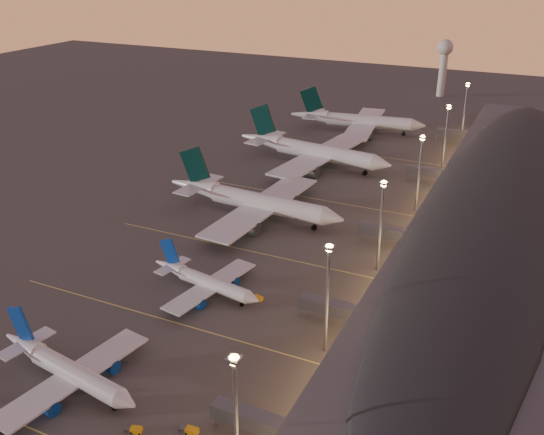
{
  "coord_description": "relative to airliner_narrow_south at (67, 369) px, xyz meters",
  "views": [
    {
      "loc": [
        71.94,
        -103.09,
        80.26
      ],
      "look_at": [
        2.0,
        45.0,
        7.0
      ],
      "focal_mm": 40.0,
      "sensor_mm": 36.0,
      "label": 1
    }
  ],
  "objects": [
    {
      "name": "baggage_tug_b",
      "position": [
        29.2,
        -0.99,
        -3.08
      ],
      "size": [
        3.62,
        1.77,
        1.05
      ],
      "rotation": [
        0.0,
        0.0,
        0.09
      ],
      "color": "#EDA30F",
      "rests_on": "ground"
    },
    {
      "name": "baggage_tug_a",
      "position": [
        19.97,
        -5.12,
        -3.12
      ],
      "size": [
        3.44,
        2.12,
        0.96
      ],
      "rotation": [
        0.0,
        0.0,
        0.28
      ],
      "color": "#EDA30F",
      "rests_on": "ground"
    },
    {
      "name": "airliner_wide_far",
      "position": [
        -4.58,
        199.32,
        1.72
      ],
      "size": [
        63.98,
        58.78,
        20.48
      ],
      "rotation": [
        0.0,
        0.0,
        0.13
      ],
      "color": "silver",
      "rests_on": "ground"
    },
    {
      "name": "ground",
      "position": [
        6.61,
        32.42,
        -3.55
      ],
      "size": [
        700.0,
        700.0,
        0.0
      ],
      "primitive_type": "plane",
      "color": "#484542"
    },
    {
      "name": "airliner_narrow_south",
      "position": [
        0.0,
        0.0,
        0.0
      ],
      "size": [
        38.47,
        34.7,
        13.75
      ],
      "rotation": [
        0.0,
        0.0,
        -0.15
      ],
      "color": "silver",
      "rests_on": "ground"
    },
    {
      "name": "airliner_wide_mid",
      "position": [
        -6.12,
        146.25,
        2.06
      ],
      "size": [
        68.08,
        62.56,
        21.79
      ],
      "rotation": [
        0.0,
        0.0,
        -0.14
      ],
      "color": "silver",
      "rests_on": "ground"
    },
    {
      "name": "terminal_building",
      "position": [
        68.45,
        104.89,
        5.23
      ],
      "size": [
        56.35,
        255.0,
        17.46
      ],
      "color": "#4C4D51",
      "rests_on": "ground"
    },
    {
      "name": "radar_tower",
      "position": [
        16.61,
        292.42,
        18.32
      ],
      "size": [
        9.0,
        9.0,
        32.5
      ],
      "color": "silver",
      "rests_on": "ground"
    },
    {
      "name": "baggage_tug_c",
      "position": [
        19.86,
        44.79,
        -3.08
      ],
      "size": [
        3.73,
        2.35,
        1.04
      ],
      "rotation": [
        0.0,
        0.0,
        -0.3
      ],
      "color": "#EDA30F",
      "rests_on": "ground"
    },
    {
      "name": "airliner_wide_near",
      "position": [
        -4.31,
        90.07,
        1.72
      ],
      "size": [
        64.07,
        58.46,
        20.5
      ],
      "rotation": [
        0.0,
        0.0,
        -0.07
      ],
      "color": "silver",
      "rests_on": "ground"
    },
    {
      "name": "lane_markings",
      "position": [
        6.61,
        72.42,
        -3.55
      ],
      "size": [
        90.0,
        180.36,
        0.0
      ],
      "color": "#D8C659",
      "rests_on": "ground"
    },
    {
      "name": "airliner_narrow_north",
      "position": [
        6.44,
        42.33,
        -0.43
      ],
      "size": [
        33.75,
        30.48,
        12.07
      ],
      "rotation": [
        0.0,
        0.0,
        -0.17
      ],
      "color": "silver",
      "rests_on": "ground"
    },
    {
      "name": "light_masts",
      "position": [
        42.61,
        97.42,
        14.0
      ],
      "size": [
        2.2,
        217.2,
        25.9
      ],
      "color": "slate",
      "rests_on": "ground"
    }
  ]
}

